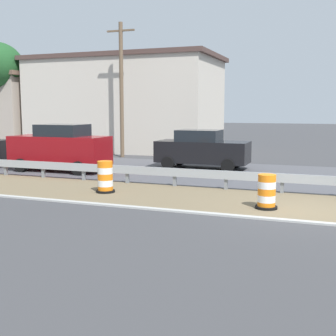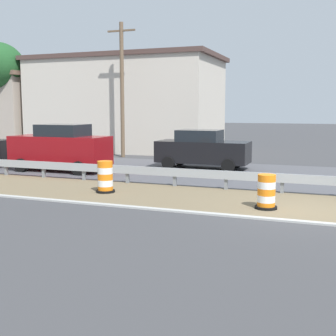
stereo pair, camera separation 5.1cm
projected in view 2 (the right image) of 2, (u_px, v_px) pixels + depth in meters
name	position (u px, v px, depth m)	size (l,w,h in m)	color
ground_plane	(301.00, 212.00, 12.73)	(160.00, 160.00, 0.00)	#3D3D3F
median_dirt_strip	(303.00, 206.00, 13.50)	(4.08, 120.00, 0.01)	#706047
far_lane_asphalt	(313.00, 178.00, 19.04)	(7.87, 120.00, 0.00)	#4C4C51
curb_near_edge	(298.00, 222.00, 11.52)	(0.20, 120.00, 0.11)	#ADADA8
guardrail_median	(282.00, 179.00, 15.40)	(0.18, 42.46, 0.71)	#999EA3
traffic_barrel_nearest	(266.00, 193.00, 13.05)	(0.66, 0.66, 1.03)	orange
traffic_barrel_close	(105.00, 178.00, 15.63)	(0.68, 0.68, 1.13)	orange
car_trailing_far_lane	(61.00, 148.00, 20.94)	(2.07, 4.76, 2.24)	maroon
car_distant_a	(202.00, 149.00, 21.78)	(2.05, 4.54, 1.93)	black
roadside_shop_near	(126.00, 104.00, 31.80)	(7.13, 13.51, 6.64)	beige
utility_pole_near	(122.00, 88.00, 26.59)	(0.24, 1.80, 8.09)	brown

